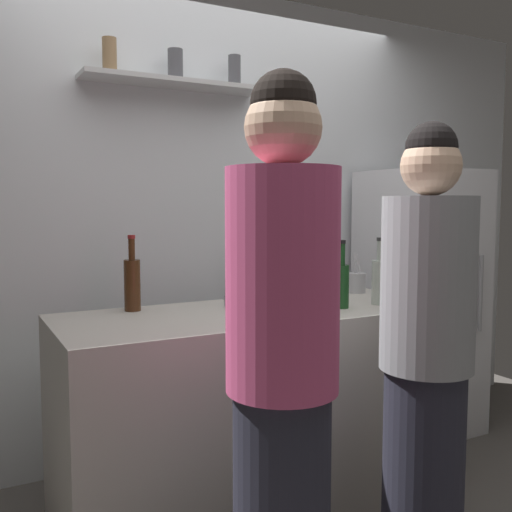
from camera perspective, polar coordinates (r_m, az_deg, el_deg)
The scene contains 11 objects.
back_wall_assembly at distance 3.32m, azimuth -4.85°, elevation 3.40°, with size 4.80×0.32×2.60m.
refrigerator at distance 3.74m, azimuth 15.87°, elevation -4.29°, with size 0.61×0.64×1.61m.
counter at distance 2.77m, azimuth -0.00°, elevation -14.80°, with size 1.79×0.71×0.92m, color #B7B2A8.
baking_pan at distance 2.72m, azimuth 1.09°, elevation -4.58°, with size 0.34×0.24×0.05m, color gray.
utensil_holder at distance 3.22m, azimuth 9.93°, elevation -2.59°, with size 0.10×0.10×0.22m.
wine_bottle_amber_glass at distance 2.68m, azimuth -12.15°, elevation -2.58°, with size 0.07×0.07×0.35m.
wine_bottle_pale_glass at distance 2.85m, azimuth 12.12°, elevation -2.32°, with size 0.07×0.07×0.32m.
wine_bottle_green_glass at distance 2.72m, azimuth 8.50°, elevation -2.71°, with size 0.07×0.07×0.32m.
water_bottle_plastic at distance 2.98m, azimuth 0.76°, elevation -1.97°, with size 0.08×0.08×0.26m.
person_grey_hoodie at distance 2.24m, azimuth 16.47°, elevation -9.59°, with size 0.34×0.34×1.70m.
person_pink_top at distance 1.77m, azimuth 2.61°, elevation -11.47°, with size 0.34×0.34×1.79m.
Camera 1 is at (-1.31, -1.80, 1.40)m, focal length 40.40 mm.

